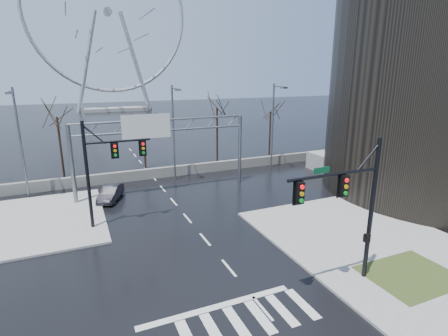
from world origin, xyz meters
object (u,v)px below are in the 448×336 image
sign_gantry (159,140)px  car (111,193)px  signal_mast_near (354,200)px  signal_mast_far (103,164)px  ferris_wheel (108,19)px

sign_gantry → car: (-4.70, -0.20, -4.52)m
signal_mast_near → car: (-10.22, 18.80, -4.21)m
signal_mast_far → ferris_wheel: bearing=82.8°
sign_gantry → signal_mast_far: bearing=-132.5°
sign_gantry → ferris_wheel: size_ratio=0.32×
signal_mast_near → signal_mast_far: same height
signal_mast_near → car: size_ratio=2.00×
signal_mast_far → sign_gantry: 8.14m
ferris_wheel → sign_gantry: bearing=-93.8°
signal_mast_far → car: size_ratio=2.00×
signal_mast_far → ferris_wheel: ferris_wheel is taller
sign_gantry → car: size_ratio=4.09×
signal_mast_far → car: 7.19m
sign_gantry → ferris_wheel: (5.38, 80.04, 20.95)m
signal_mast_near → car: bearing=118.5°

